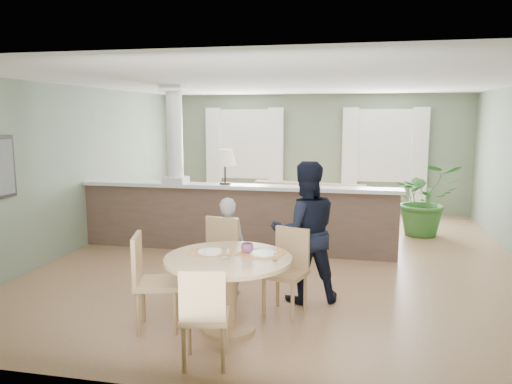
% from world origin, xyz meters
% --- Properties ---
extents(ground, '(8.00, 8.00, 0.00)m').
position_xyz_m(ground, '(0.00, 0.00, 0.00)').
color(ground, tan).
rests_on(ground, ground).
extents(room_shell, '(7.02, 8.02, 2.71)m').
position_xyz_m(room_shell, '(-0.03, 0.63, 1.81)').
color(room_shell, gray).
rests_on(room_shell, ground).
extents(pony_wall, '(5.32, 0.38, 2.70)m').
position_xyz_m(pony_wall, '(-0.99, 0.20, 0.71)').
color(pony_wall, brown).
rests_on(pony_wall, ground).
extents(sofa, '(3.15, 1.61, 0.88)m').
position_xyz_m(sofa, '(0.00, 2.05, 0.44)').
color(sofa, brown).
rests_on(sofa, ground).
extents(houseplant, '(1.41, 1.28, 1.36)m').
position_xyz_m(houseplant, '(2.28, 2.03, 0.68)').
color(houseplant, '#336F2C').
rests_on(houseplant, ground).
extents(dining_table, '(1.31, 1.31, 0.89)m').
position_xyz_m(dining_table, '(-0.19, -2.79, 0.63)').
color(dining_table, tan).
rests_on(dining_table, ground).
extents(chair_far_boy, '(0.53, 0.53, 1.00)m').
position_xyz_m(chair_far_boy, '(-0.54, -1.99, 0.55)').
color(chair_far_boy, tan).
rests_on(chair_far_boy, ground).
extents(chair_far_man, '(0.54, 0.54, 0.96)m').
position_xyz_m(chair_far_man, '(0.33, -2.16, 0.53)').
color(chair_far_man, tan).
rests_on(chair_far_man, ground).
extents(chair_near, '(0.49, 0.49, 0.93)m').
position_xyz_m(chair_near, '(-0.20, -3.59, 0.51)').
color(chair_near, tan).
rests_on(chair_near, ground).
extents(chair_side, '(0.57, 0.57, 1.01)m').
position_xyz_m(chair_side, '(-1.00, -2.91, 0.56)').
color(chair_side, tan).
rests_on(chair_side, ground).
extents(child_person, '(0.46, 0.32, 1.22)m').
position_xyz_m(child_person, '(-0.50, -1.71, 0.61)').
color(child_person, '#A5A5AA').
rests_on(child_person, ground).
extents(man_person, '(0.99, 0.87, 1.69)m').
position_xyz_m(man_person, '(0.48, -1.76, 0.85)').
color(man_person, black).
rests_on(man_person, ground).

